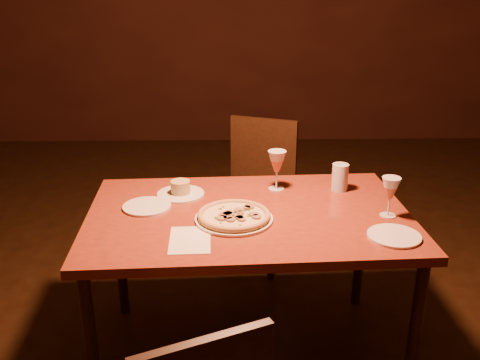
{
  "coord_description": "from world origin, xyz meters",
  "views": [
    {
      "loc": [
        -0.03,
        -1.92,
        1.62
      ],
      "look_at": [
        0.02,
        0.14,
        0.83
      ],
      "focal_mm": 40.0,
      "sensor_mm": 36.0,
      "label": 1
    }
  ],
  "objects": [
    {
      "name": "wine_glass_right",
      "position": [
        0.62,
        0.04,
        0.79
      ],
      "size": [
        0.08,
        0.08,
        0.17
      ],
      "primitive_type": null,
      "color": "#B16449",
      "rests_on": "dining_table"
    },
    {
      "name": "chair_far",
      "position": [
        0.14,
        1.0,
        0.47
      ],
      "size": [
        0.53,
        0.53,
        0.84
      ],
      "rotation": [
        0.0,
        0.0,
        -0.37
      ],
      "color": "black",
      "rests_on": "floor"
    },
    {
      "name": "dining_table",
      "position": [
        0.06,
        0.09,
        0.64
      ],
      "size": [
        1.36,
        0.91,
        0.71
      ],
      "rotation": [
        0.0,
        0.0,
        0.04
      ],
      "color": "maroon",
      "rests_on": "floor"
    },
    {
      "name": "ramekin_saucer",
      "position": [
        -0.24,
        0.28,
        0.73
      ],
      "size": [
        0.21,
        0.21,
        0.07
      ],
      "color": "silver",
      "rests_on": "dining_table"
    },
    {
      "name": "wine_glass_far",
      "position": [
        0.19,
        0.34,
        0.8
      ],
      "size": [
        0.08,
        0.08,
        0.18
      ],
      "primitive_type": null,
      "color": "#B16449",
      "rests_on": "dining_table"
    },
    {
      "name": "pizza_plate",
      "position": [
        -0.0,
        0.01,
        0.72
      ],
      "size": [
        0.31,
        0.31,
        0.03
      ],
      "color": "silver",
      "rests_on": "dining_table"
    },
    {
      "name": "menu_card",
      "position": [
        -0.17,
        -0.16,
        0.71
      ],
      "size": [
        0.16,
        0.23,
        0.0
      ],
      "primitive_type": "cube",
      "rotation": [
        0.0,
        0.0,
        0.03
      ],
      "color": "silver",
      "rests_on": "dining_table"
    },
    {
      "name": "side_plate_left",
      "position": [
        -0.37,
        0.14,
        0.71
      ],
      "size": [
        0.2,
        0.2,
        0.01
      ],
      "primitive_type": "cylinder",
      "color": "silver",
      "rests_on": "dining_table"
    },
    {
      "name": "water_tumbler",
      "position": [
        0.48,
        0.32,
        0.77
      ],
      "size": [
        0.07,
        0.07,
        0.12
      ],
      "primitive_type": "cylinder",
      "color": "silver",
      "rests_on": "dining_table"
    },
    {
      "name": "side_plate_near",
      "position": [
        0.59,
        -0.15,
        0.71
      ],
      "size": [
        0.2,
        0.2,
        0.01
      ],
      "primitive_type": "cylinder",
      "color": "silver",
      "rests_on": "dining_table"
    }
  ]
}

